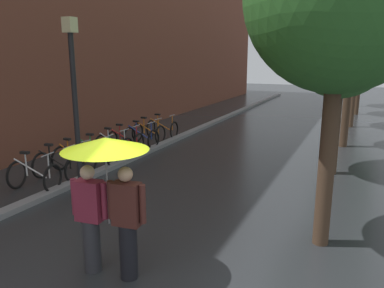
% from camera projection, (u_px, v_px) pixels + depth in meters
% --- Properties ---
extents(ground_plane, '(80.00, 80.00, 0.00)m').
position_uv_depth(ground_plane, '(96.00, 283.00, 5.43)').
color(ground_plane, '#26282B').
extents(kerb_strip, '(0.30, 36.00, 0.12)m').
position_uv_depth(kerb_strip, '(188.00, 133.00, 15.57)').
color(kerb_strip, slate).
rests_on(kerb_strip, ground).
extents(street_tree_1, '(3.13, 3.13, 6.14)m').
position_uv_depth(street_tree_1, '(344.00, 18.00, 9.57)').
color(street_tree_1, '#473323').
rests_on(street_tree_1, ground).
extents(street_tree_2, '(2.40, 2.40, 5.62)m').
position_uv_depth(street_tree_2, '(354.00, 24.00, 12.64)').
color(street_tree_2, '#473323').
rests_on(street_tree_2, ground).
extents(street_tree_3, '(2.93, 2.93, 6.25)m').
position_uv_depth(street_tree_3, '(360.00, 25.00, 16.30)').
color(street_tree_3, '#473323').
rests_on(street_tree_3, ground).
extents(street_tree_4, '(2.69, 2.69, 5.14)m').
position_uv_depth(street_tree_4, '(362.00, 46.00, 20.17)').
color(street_tree_4, '#473323').
rests_on(street_tree_4, ground).
extents(street_tree_5, '(2.86, 2.86, 6.24)m').
position_uv_depth(street_tree_5, '(359.00, 34.00, 23.38)').
color(street_tree_5, '#473323').
rests_on(street_tree_5, ground).
extents(parked_bicycle_0, '(1.17, 0.85, 0.96)m').
position_uv_depth(parked_bicycle_0, '(34.00, 175.00, 9.08)').
color(parked_bicycle_0, black).
rests_on(parked_bicycle_0, ground).
extents(parked_bicycle_1, '(1.13, 0.78, 0.96)m').
position_uv_depth(parked_bicycle_1, '(57.00, 166.00, 9.85)').
color(parked_bicycle_1, black).
rests_on(parked_bicycle_1, ground).
extents(parked_bicycle_2, '(1.14, 0.80, 0.96)m').
position_uv_depth(parked_bicycle_2, '(74.00, 159.00, 10.49)').
color(parked_bicycle_2, black).
rests_on(parked_bicycle_2, ground).
extents(parked_bicycle_3, '(1.16, 0.84, 0.96)m').
position_uv_depth(parked_bicycle_3, '(97.00, 153.00, 11.15)').
color(parked_bicycle_3, black).
rests_on(parked_bicycle_3, ground).
extents(parked_bicycle_4, '(1.10, 0.73, 0.96)m').
position_uv_depth(parked_bicycle_4, '(114.00, 146.00, 12.05)').
color(parked_bicycle_4, black).
rests_on(parked_bicycle_4, ground).
extents(parked_bicycle_5, '(1.13, 0.78, 0.96)m').
position_uv_depth(parked_bicycle_5, '(125.00, 141.00, 12.71)').
color(parked_bicycle_5, black).
rests_on(parked_bicycle_5, ground).
extents(parked_bicycle_6, '(1.12, 0.76, 0.96)m').
position_uv_depth(parked_bicycle_6, '(141.00, 137.00, 13.34)').
color(parked_bicycle_6, black).
rests_on(parked_bicycle_6, ground).
extents(parked_bicycle_7, '(1.12, 0.76, 0.96)m').
position_uv_depth(parked_bicycle_7, '(149.00, 133.00, 14.12)').
color(parked_bicycle_7, black).
rests_on(parked_bicycle_7, ground).
extents(parked_bicycle_8, '(1.10, 0.74, 0.96)m').
position_uv_depth(parked_bicycle_8, '(162.00, 129.00, 14.91)').
color(parked_bicycle_8, black).
rests_on(parked_bicycle_8, ground).
extents(couple_under_umbrella, '(1.22, 1.22, 2.08)m').
position_uv_depth(couple_under_umbrella, '(107.00, 182.00, 5.35)').
color(couple_under_umbrella, '#2D2D33').
rests_on(couple_under_umbrella, ground).
extents(street_lamp_post, '(0.24, 0.24, 3.98)m').
position_uv_depth(street_lamp_post, '(75.00, 94.00, 8.39)').
color(street_lamp_post, black).
rests_on(street_lamp_post, ground).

